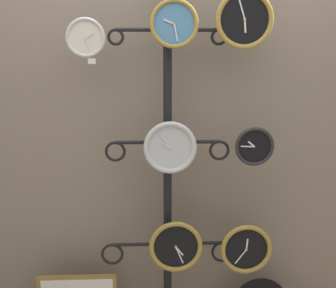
# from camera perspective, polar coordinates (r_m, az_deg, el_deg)

# --- Properties ---
(shop_wall) EXTENTS (4.40, 0.04, 2.80)m
(shop_wall) POSITION_cam_1_polar(r_m,az_deg,el_deg) (2.71, -0.22, 5.26)
(shop_wall) COLOR gray
(shop_wall) RESTS_ON ground_plane
(display_stand) EXTENTS (0.78, 0.41, 2.12)m
(display_stand) POSITION_cam_1_polar(r_m,az_deg,el_deg) (2.71, -0.05, -8.62)
(display_stand) COLOR black
(display_stand) RESTS_ON ground_plane
(clock_top_left) EXTENTS (0.20, 0.04, 0.20)m
(clock_top_left) POSITION_cam_1_polar(r_m,az_deg,el_deg) (2.47, -10.02, 12.66)
(clock_top_left) COLOR silver
(clock_top_center) EXTENTS (0.25, 0.04, 0.25)m
(clock_top_center) POSITION_cam_1_polar(r_m,az_deg,el_deg) (2.44, 0.76, 14.46)
(clock_top_center) COLOR #4C84B2
(clock_top_right) EXTENTS (0.30, 0.04, 0.30)m
(clock_top_right) POSITION_cam_1_polar(r_m,az_deg,el_deg) (2.48, 9.31, 14.74)
(clock_top_right) COLOR black
(clock_middle_center) EXTENTS (0.28, 0.04, 0.28)m
(clock_middle_center) POSITION_cam_1_polar(r_m,az_deg,el_deg) (2.48, 0.26, -0.42)
(clock_middle_center) COLOR silver
(clock_middle_right) EXTENTS (0.21, 0.04, 0.21)m
(clock_middle_right) POSITION_cam_1_polar(r_m,az_deg,el_deg) (2.56, 10.48, -0.28)
(clock_middle_right) COLOR black
(clock_bottom_center) EXTENTS (0.30, 0.04, 0.30)m
(clock_bottom_center) POSITION_cam_1_polar(r_m,az_deg,el_deg) (2.67, 0.96, -12.38)
(clock_bottom_center) COLOR black
(clock_bottom_right) EXTENTS (0.29, 0.04, 0.29)m
(clock_bottom_right) POSITION_cam_1_polar(r_m,az_deg,el_deg) (2.73, 9.50, -12.51)
(clock_bottom_right) COLOR black
(price_tag_upper) EXTENTS (0.04, 0.00, 0.03)m
(price_tag_upper) POSITION_cam_1_polar(r_m,az_deg,el_deg) (2.47, -9.28, 9.95)
(price_tag_upper) COLOR white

